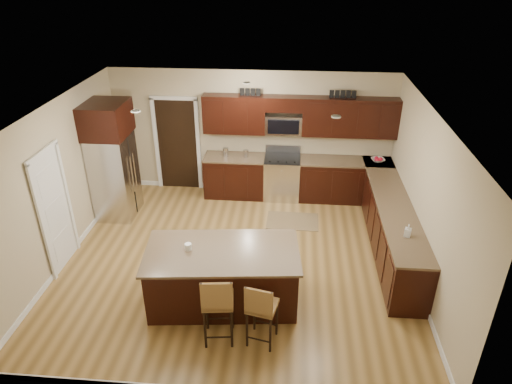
# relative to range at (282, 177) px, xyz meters

# --- Properties ---
(floor) EXTENTS (6.00, 6.00, 0.00)m
(floor) POSITION_rel_range_xyz_m (-0.68, -2.45, -0.47)
(floor) COLOR olive
(floor) RESTS_ON ground
(ceiling) EXTENTS (6.00, 6.00, 0.00)m
(ceiling) POSITION_rel_range_xyz_m (-0.68, -2.45, 2.23)
(ceiling) COLOR silver
(ceiling) RESTS_ON wall_back
(wall_back) EXTENTS (6.00, 0.00, 6.00)m
(wall_back) POSITION_rel_range_xyz_m (-0.68, 0.30, 0.88)
(wall_back) COLOR tan
(wall_back) RESTS_ON floor
(wall_left) EXTENTS (0.00, 5.50, 5.50)m
(wall_left) POSITION_rel_range_xyz_m (-3.68, -2.45, 0.88)
(wall_left) COLOR tan
(wall_left) RESTS_ON floor
(wall_right) EXTENTS (0.00, 5.50, 5.50)m
(wall_right) POSITION_rel_range_xyz_m (2.32, -2.45, 0.88)
(wall_right) COLOR tan
(wall_right) RESTS_ON floor
(base_cabinets) EXTENTS (4.02, 3.96, 0.92)m
(base_cabinets) POSITION_rel_range_xyz_m (1.22, -1.01, -0.01)
(base_cabinets) COLOR black
(base_cabinets) RESTS_ON floor
(upper_cabinets) EXTENTS (4.00, 0.33, 0.80)m
(upper_cabinets) POSITION_rel_range_xyz_m (0.36, 0.13, 1.37)
(upper_cabinets) COLOR black
(upper_cabinets) RESTS_ON wall_back
(range) EXTENTS (0.76, 0.64, 1.11)m
(range) POSITION_rel_range_xyz_m (0.00, 0.00, 0.00)
(range) COLOR silver
(range) RESTS_ON floor
(microwave) EXTENTS (0.76, 0.31, 0.40)m
(microwave) POSITION_rel_range_xyz_m (0.00, 0.15, 1.15)
(microwave) COLOR silver
(microwave) RESTS_ON upper_cabinets
(doorway) EXTENTS (0.85, 0.03, 2.06)m
(doorway) POSITION_rel_range_xyz_m (-2.33, 0.28, 0.56)
(doorway) COLOR black
(doorway) RESTS_ON floor
(pantry_door) EXTENTS (0.03, 0.80, 2.04)m
(pantry_door) POSITION_rel_range_xyz_m (-3.66, -2.75, 0.55)
(pantry_door) COLOR white
(pantry_door) RESTS_ON floor
(letter_decor) EXTENTS (2.20, 0.03, 0.15)m
(letter_decor) POSITION_rel_range_xyz_m (0.22, 0.13, 1.82)
(letter_decor) COLOR black
(letter_decor) RESTS_ON upper_cabinets
(island) EXTENTS (2.38, 1.41, 0.92)m
(island) POSITION_rel_range_xyz_m (-0.77, -3.48, -0.04)
(island) COLOR black
(island) RESTS_ON floor
(stool_mid) EXTENTS (0.46, 0.46, 1.11)m
(stool_mid) POSITION_rel_range_xyz_m (-0.71, -4.32, 0.22)
(stool_mid) COLOR olive
(stool_mid) RESTS_ON floor
(stool_right) EXTENTS (0.46, 0.46, 1.03)m
(stool_right) POSITION_rel_range_xyz_m (-0.13, -4.32, 0.17)
(stool_right) COLOR olive
(stool_right) RESTS_ON floor
(refrigerator) EXTENTS (0.79, 0.92, 2.35)m
(refrigerator) POSITION_rel_range_xyz_m (-3.30, -1.02, 0.74)
(refrigerator) COLOR silver
(refrigerator) RESTS_ON floor
(floor_mat) EXTENTS (1.04, 0.71, 0.01)m
(floor_mat) POSITION_rel_range_xyz_m (0.26, -1.05, -0.47)
(floor_mat) COLOR olive
(floor_mat) RESTS_ON floor
(fruit_bowl) EXTENTS (0.32, 0.32, 0.07)m
(fruit_bowl) POSITION_rel_range_xyz_m (1.99, -0.00, 0.48)
(fruit_bowl) COLOR silver
(fruit_bowl) RESTS_ON base_cabinets
(soap_bottle) EXTENTS (0.12, 0.12, 0.21)m
(soap_bottle) POSITION_rel_range_xyz_m (2.02, -2.84, 0.55)
(soap_bottle) COLOR #B2B2B2
(soap_bottle) RESTS_ON base_cabinets
(canister_tall) EXTENTS (0.12, 0.12, 0.19)m
(canister_tall) POSITION_rel_range_xyz_m (-1.22, -0.00, 0.54)
(canister_tall) COLOR silver
(canister_tall) RESTS_ON base_cabinets
(canister_short) EXTENTS (0.11, 0.11, 0.16)m
(canister_short) POSITION_rel_range_xyz_m (-0.78, -0.00, 0.53)
(canister_short) COLOR silver
(canister_short) RESTS_ON base_cabinets
(island_jar) EXTENTS (0.10, 0.10, 0.10)m
(island_jar) POSITION_rel_range_xyz_m (-1.27, -3.48, 0.50)
(island_jar) COLOR white
(island_jar) RESTS_ON island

